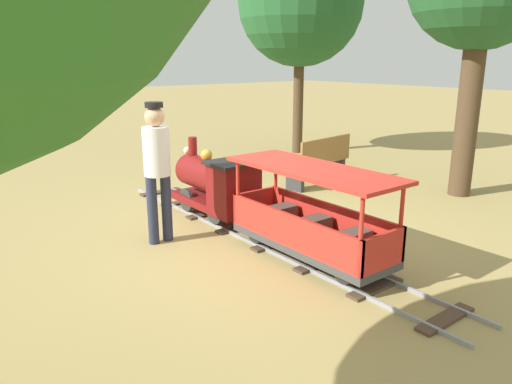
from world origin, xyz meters
name	(u,v)px	position (x,y,z in m)	size (l,w,h in m)	color
ground_plane	(255,235)	(0.00, 0.00, 0.00)	(60.00, 60.00, 0.00)	#A38C51
track	(257,235)	(0.00, -0.04, 0.02)	(0.67, 5.70, 0.04)	gray
locomotive	(216,183)	(0.00, 0.84, 0.49)	(0.63, 1.45, 0.99)	maroon
passenger_car	(311,222)	(0.00, -0.94, 0.43)	(0.73, 2.00, 0.97)	#3F3F3F
conductor_person	(157,162)	(-0.99, 0.53, 0.96)	(0.30, 0.30, 1.62)	#282D47
park_bench	(319,161)	(2.35, 1.26, 0.42)	(1.34, 0.57, 0.82)	olive
oak_tree_distant	(300,3)	(4.09, 3.67, 3.20)	(2.67, 2.67, 4.55)	#4C3823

